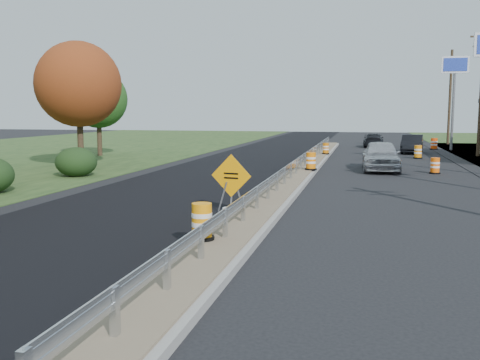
% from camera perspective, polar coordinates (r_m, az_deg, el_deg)
% --- Properties ---
extents(ground, '(140.00, 140.00, 0.00)m').
position_cam_1_polar(ground, '(19.07, 3.00, -2.68)').
color(ground, black).
rests_on(ground, ground).
extents(milled_overlay, '(7.20, 120.00, 0.01)m').
position_cam_1_polar(milled_overlay, '(29.69, -1.96, 0.93)').
color(milled_overlay, black).
rests_on(milled_overlay, ground).
extents(median, '(1.60, 55.00, 0.23)m').
position_cam_1_polar(median, '(26.88, 6.01, 0.45)').
color(median, gray).
rests_on(median, ground).
extents(guardrail, '(0.10, 46.15, 0.72)m').
position_cam_1_polar(guardrail, '(27.80, 6.28, 1.95)').
color(guardrail, silver).
rests_on(guardrail, median).
extents(pylon_sign_north, '(2.20, 0.30, 7.90)m').
position_cam_1_polar(pylon_sign_north, '(49.12, 21.93, 10.50)').
color(pylon_sign_north, slate).
rests_on(pylon_sign_north, ground).
extents(utility_pole_north, '(1.90, 0.26, 9.40)m').
position_cam_1_polar(utility_pole_north, '(58.09, 21.49, 8.42)').
color(utility_pole_north, '#473523').
rests_on(utility_pole_north, ground).
extents(hedge_north, '(2.09, 2.09, 1.52)m').
position_cam_1_polar(hedge_north, '(28.47, -17.07, 1.87)').
color(hedge_north, black).
rests_on(hedge_north, ground).
extents(tree_near_red, '(4.95, 4.95, 7.35)m').
position_cam_1_polar(tree_near_red, '(32.85, -16.86, 9.73)').
color(tree_near_red, '#473523').
rests_on(tree_near_red, ground).
extents(tree_near_back, '(4.29, 4.29, 6.37)m').
position_cam_1_polar(tree_near_back, '(41.28, -14.89, 8.33)').
color(tree_near_back, '#473523').
rests_on(tree_near_back, ground).
extents(caution_sign, '(1.39, 0.58, 1.93)m').
position_cam_1_polar(caution_sign, '(17.49, -0.95, -1.94)').
color(caution_sign, white).
rests_on(caution_sign, ground).
extents(barrel_median_near, '(0.61, 0.61, 0.89)m').
position_cam_1_polar(barrel_median_near, '(12.95, -4.09, -4.51)').
color(barrel_median_near, black).
rests_on(barrel_median_near, median).
extents(barrel_median_mid, '(0.63, 0.63, 0.93)m').
position_cam_1_polar(barrel_median_mid, '(28.56, 7.58, 1.97)').
color(barrel_median_mid, black).
rests_on(barrel_median_mid, median).
extents(barrel_median_far, '(0.55, 0.55, 0.80)m').
position_cam_1_polar(barrel_median_far, '(39.46, 9.13, 3.32)').
color(barrel_median_far, black).
rests_on(barrel_median_far, median).
extents(barrel_shoulder_near, '(0.59, 0.59, 0.86)m').
position_cam_1_polar(barrel_shoulder_near, '(30.41, 20.08, 1.41)').
color(barrel_shoulder_near, black).
rests_on(barrel_shoulder_near, ground).
extents(barrel_shoulder_mid, '(0.63, 0.63, 0.93)m').
position_cam_1_polar(barrel_shoulder_mid, '(39.90, 18.45, 2.83)').
color(barrel_shoulder_mid, black).
rests_on(barrel_shoulder_mid, ground).
extents(barrel_shoulder_far, '(0.69, 0.69, 1.01)m').
position_cam_1_polar(barrel_shoulder_far, '(49.58, 20.00, 3.62)').
color(barrel_shoulder_far, black).
rests_on(barrel_shoulder_far, ground).
extents(car_silver, '(2.12, 5.03, 1.70)m').
position_cam_1_polar(car_silver, '(31.08, 14.80, 2.54)').
color(car_silver, silver).
rests_on(car_silver, ground).
extents(car_dark_mid, '(2.11, 4.63, 1.47)m').
position_cam_1_polar(car_dark_mid, '(44.85, 17.89, 3.68)').
color(car_dark_mid, black).
rests_on(car_dark_mid, ground).
extents(car_dark_far, '(1.93, 4.44, 1.27)m').
position_cam_1_polar(car_dark_far, '(51.71, 14.06, 4.14)').
color(car_dark_far, black).
rests_on(car_dark_far, ground).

